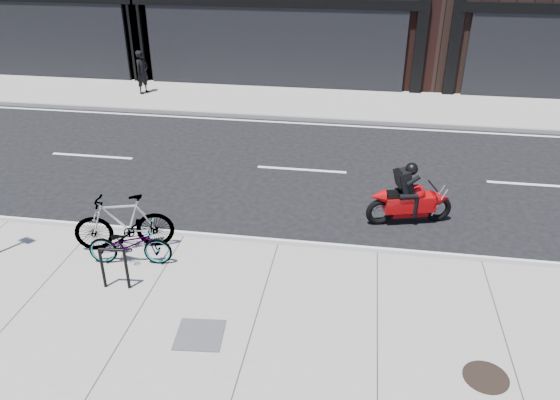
% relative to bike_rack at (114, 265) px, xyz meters
% --- Properties ---
extents(ground, '(120.00, 120.00, 0.00)m').
position_rel_bike_rack_xyz_m(ground, '(2.63, 3.88, -0.62)').
color(ground, black).
rests_on(ground, ground).
extents(sidewalk_near, '(60.00, 6.00, 0.13)m').
position_rel_bike_rack_xyz_m(sidewalk_near, '(2.63, -1.12, -0.55)').
color(sidewalk_near, gray).
rests_on(sidewalk_near, ground).
extents(sidewalk_far, '(60.00, 3.50, 0.13)m').
position_rel_bike_rack_xyz_m(sidewalk_far, '(2.63, 11.63, -0.55)').
color(sidewalk_far, gray).
rests_on(sidewalk_far, ground).
extents(bike_rack, '(0.49, 0.09, 0.83)m').
position_rel_bike_rack_xyz_m(bike_rack, '(0.00, 0.00, 0.00)').
color(bike_rack, black).
rests_on(bike_rack, sidewalk_near).
extents(bicycle_front, '(1.65, 0.75, 0.84)m').
position_rel_bike_rack_xyz_m(bicycle_front, '(-0.04, 0.79, -0.07)').
color(bicycle_front, gray).
rests_on(bicycle_front, sidewalk_near).
extents(bicycle_rear, '(2.02, 1.07, 1.17)m').
position_rel_bike_rack_xyz_m(bicycle_rear, '(-0.35, 1.28, 0.10)').
color(bicycle_rear, gray).
rests_on(bicycle_rear, sidewalk_near).
extents(motorcycle, '(1.90, 0.76, 1.45)m').
position_rel_bike_rack_xyz_m(motorcycle, '(5.38, 3.47, -0.03)').
color(motorcycle, black).
rests_on(motorcycle, ground).
extents(pedestrian, '(0.56, 0.67, 1.58)m').
position_rel_bike_rack_xyz_m(pedestrian, '(-4.04, 11.64, 0.30)').
color(pedestrian, black).
rests_on(pedestrian, sidewalk_far).
extents(manhole_cover, '(0.72, 0.72, 0.02)m').
position_rel_bike_rack_xyz_m(manhole_cover, '(6.18, -1.22, -0.48)').
color(manhole_cover, black).
rests_on(manhole_cover, sidewalk_near).
extents(utility_grate, '(0.82, 0.82, 0.02)m').
position_rel_bike_rack_xyz_m(utility_grate, '(1.82, -0.99, -0.48)').
color(utility_grate, '#434345').
rests_on(utility_grate, sidewalk_near).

